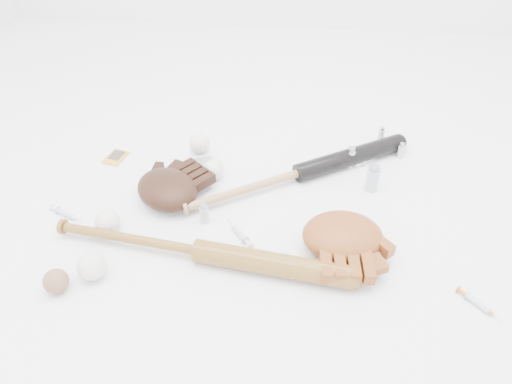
# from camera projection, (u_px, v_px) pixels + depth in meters

# --- Properties ---
(bat_dark) EXTENTS (0.80, 0.52, 0.07)m
(bat_dark) POSITION_uv_depth(u_px,v_px,m) (299.00, 173.00, 1.73)
(bat_dark) COLOR black
(bat_dark) RESTS_ON ground
(bat_wood) EXTENTS (0.93, 0.20, 0.07)m
(bat_wood) POSITION_uv_depth(u_px,v_px,m) (198.00, 251.00, 1.45)
(bat_wood) COLOR brown
(bat_wood) RESTS_ON ground
(glove_dark) EXTENTS (0.37, 0.37, 0.09)m
(glove_dark) POSITION_uv_depth(u_px,v_px,m) (167.00, 189.00, 1.64)
(glove_dark) COLOR black
(glove_dark) RESTS_ON ground
(glove_tan) EXTENTS (0.30, 0.30, 0.10)m
(glove_tan) POSITION_uv_depth(u_px,v_px,m) (343.00, 236.00, 1.47)
(glove_tan) COLOR brown
(glove_tan) RESTS_ON ground
(trading_card) EXTENTS (0.09, 0.11, 0.01)m
(trading_card) POSITION_uv_depth(u_px,v_px,m) (116.00, 157.00, 1.84)
(trading_card) COLOR gold
(trading_card) RESTS_ON ground
(pedestal) EXTENTS (0.09, 0.09, 0.04)m
(pedestal) POSITION_uv_depth(u_px,v_px,m) (201.00, 156.00, 1.82)
(pedestal) COLOR white
(pedestal) RESTS_ON ground
(baseball_on_pedestal) EXTENTS (0.07, 0.07, 0.07)m
(baseball_on_pedestal) POSITION_uv_depth(u_px,v_px,m) (199.00, 143.00, 1.79)
(baseball_on_pedestal) COLOR silver
(baseball_on_pedestal) RESTS_ON pedestal
(baseball_left) EXTENTS (0.08, 0.08, 0.08)m
(baseball_left) POSITION_uv_depth(u_px,v_px,m) (107.00, 221.00, 1.53)
(baseball_left) COLOR silver
(baseball_left) RESTS_ON ground
(baseball_upper) EXTENTS (0.07, 0.07, 0.07)m
(baseball_upper) POSITION_uv_depth(u_px,v_px,m) (213.00, 170.00, 1.73)
(baseball_upper) COLOR silver
(baseball_upper) RESTS_ON ground
(baseball_mid) EXTENTS (0.08, 0.08, 0.08)m
(baseball_mid) POSITION_uv_depth(u_px,v_px,m) (92.00, 266.00, 1.39)
(baseball_mid) COLOR silver
(baseball_mid) RESTS_ON ground
(baseball_aged) EXTENTS (0.07, 0.07, 0.07)m
(baseball_aged) POSITION_uv_depth(u_px,v_px,m) (56.00, 281.00, 1.36)
(baseball_aged) COLOR brown
(baseball_aged) RESTS_ON ground
(syringe_0) EXTENTS (0.14, 0.09, 0.02)m
(syringe_0) POSITION_uv_depth(u_px,v_px,m) (65.00, 214.00, 1.60)
(syringe_0) COLOR #ADBCC6
(syringe_0) RESTS_ON ground
(syringe_1) EXTENTS (0.12, 0.14, 0.02)m
(syringe_1) POSITION_uv_depth(u_px,v_px,m) (240.00, 233.00, 1.53)
(syringe_1) COLOR #ADBCC6
(syringe_1) RESTS_ON ground
(syringe_2) EXTENTS (0.13, 0.12, 0.02)m
(syringe_2) POSITION_uv_depth(u_px,v_px,m) (369.00, 160.00, 1.82)
(syringe_2) COLOR #ADBCC6
(syringe_2) RESTS_ON ground
(syringe_3) EXTENTS (0.12, 0.13, 0.02)m
(syringe_3) POSITION_uv_depth(u_px,v_px,m) (478.00, 303.00, 1.33)
(syringe_3) COLOR #ADBCC6
(syringe_3) RESTS_ON ground
(vial_0) EXTENTS (0.02, 0.02, 0.06)m
(vial_0) POSITION_uv_depth(u_px,v_px,m) (381.00, 134.00, 1.91)
(vial_0) COLOR #AAB4BB
(vial_0) RESTS_ON ground
(vial_1) EXTENTS (0.02, 0.02, 0.06)m
(vial_1) POSITION_uv_depth(u_px,v_px,m) (401.00, 150.00, 1.83)
(vial_1) COLOR #AAB4BB
(vial_1) RESTS_ON ground
(vial_2) EXTENTS (0.03, 0.03, 0.08)m
(vial_2) POSITION_uv_depth(u_px,v_px,m) (351.00, 157.00, 1.78)
(vial_2) COLOR #AAB4BB
(vial_2) RESTS_ON ground
(vial_3) EXTENTS (0.04, 0.04, 0.10)m
(vial_3) POSITION_uv_depth(u_px,v_px,m) (373.00, 177.00, 1.68)
(vial_3) COLOR #AAB4BB
(vial_3) RESTS_ON ground
(vial_4) EXTENTS (0.03, 0.03, 0.07)m
(vial_4) POSITION_uv_depth(u_px,v_px,m) (204.00, 213.00, 1.56)
(vial_4) COLOR #AAB4BB
(vial_4) RESTS_ON ground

